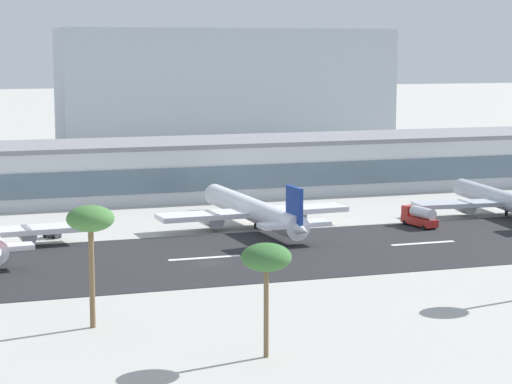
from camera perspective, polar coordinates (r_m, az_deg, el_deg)
name	(u,v)px	position (r m, az deg, el deg)	size (l,w,h in m)	color
ground_plane	(208,264)	(159.29, -2.72, -4.09)	(1400.00, 1400.00, 0.00)	#B2AFA8
runway_strip	(202,258)	(163.18, -3.11, -3.78)	(800.00, 39.32, 0.08)	#262628
runway_centreline_dash_4	(205,258)	(163.30, -2.94, -3.75)	(12.00, 1.20, 0.01)	white
runway_centreline_dash_5	(423,243)	(177.58, 9.46, -2.88)	(12.00, 1.20, 0.01)	white
terminal_building	(203,167)	(232.89, -3.03, 1.42)	(184.27, 25.29, 12.78)	silver
distant_hotel_block	(228,89)	(339.04, -1.62, 5.87)	(112.18, 27.16, 40.10)	#A8B2BC
airliner_navy_tail_gate_1	(255,211)	(189.01, -0.03, -1.11)	(37.43, 49.46, 10.32)	white
airliner_black_tail_gate_2	(506,201)	(209.93, 14.02, -0.52)	(38.69, 44.11, 9.21)	silver
service_fuel_truck_0	(419,216)	(193.46, 9.26, -1.38)	(3.97, 8.81, 3.95)	#B2231E
service_baggage_tug_1	(52,232)	(183.93, -11.51, -2.25)	(3.20, 3.53, 2.20)	#2D3338
palm_tree_1	(90,221)	(122.38, -9.38, -1.66)	(5.81, 5.81, 15.12)	brown
palm_tree_2	(266,259)	(109.53, 0.59, -3.83)	(5.57, 5.57, 12.80)	brown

